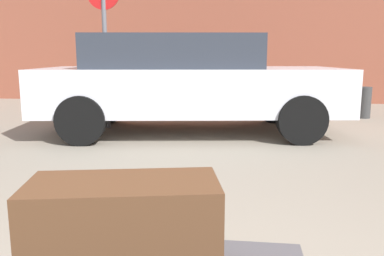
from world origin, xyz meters
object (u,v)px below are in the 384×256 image
Objects in this scene: bollard_kerb_near at (364,102)px; no_parking_sign at (105,36)px; parked_car at (187,81)px; duffel_bag_brown_front_left at (124,230)px.

no_parking_sign reaches higher than bollard_kerb_near.
parked_car is 1.48m from no_parking_sign.
duffel_bag_brown_front_left is at bearing -70.20° from no_parking_sign.
parked_car reaches higher than duffel_bag_brown_front_left.
bollard_kerb_near is at bearing 30.35° from parked_car.
duffel_bag_brown_front_left is 0.15× the size of parked_car.
duffel_bag_brown_front_left is 0.29× the size of no_parking_sign.
bollard_kerb_near is at bearing 19.92° from no_parking_sign.
parked_car is at bearing -149.65° from bollard_kerb_near.
duffel_bag_brown_front_left reaches higher than bollard_kerb_near.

